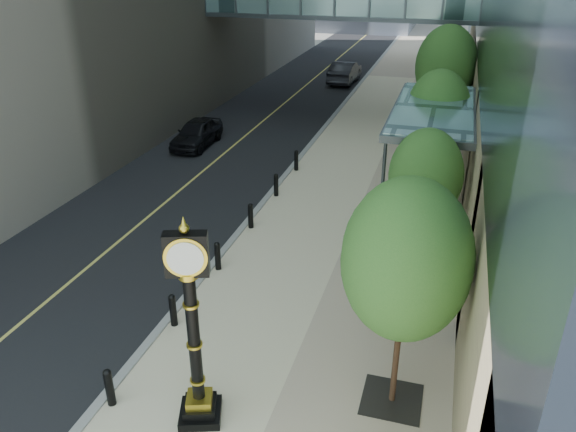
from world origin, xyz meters
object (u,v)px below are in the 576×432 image
object	(u,v)px
pedestrian	(394,209)
car_far	(345,72)
car_near	(197,133)
street_clock	(194,341)

from	to	relation	value
pedestrian	car_far	world-z (taller)	pedestrian
car_near	car_far	world-z (taller)	car_far
pedestrian	car_far	size ratio (longest dim) A/B	0.36
street_clock	car_near	world-z (taller)	street_clock
street_clock	pedestrian	distance (m)	11.13
pedestrian	car_near	size ratio (longest dim) A/B	0.43
street_clock	car_far	world-z (taller)	street_clock
pedestrian	car_near	bearing A→B (deg)	-22.44
pedestrian	car_near	distance (m)	13.51
car_near	car_far	size ratio (longest dim) A/B	0.83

